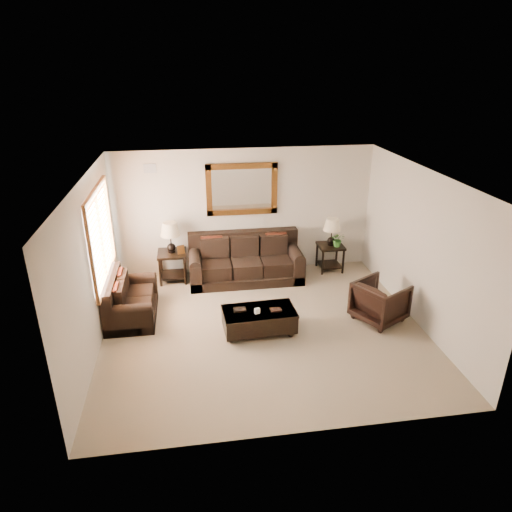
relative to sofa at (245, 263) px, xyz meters
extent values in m
cube|color=#86745C|center=(0.06, -2.03, -0.35)|extent=(5.50, 5.00, 0.01)
cube|color=white|center=(0.06, -2.03, 2.35)|extent=(5.50, 5.00, 0.01)
cube|color=beige|center=(0.06, 0.47, 1.00)|extent=(5.50, 0.01, 2.70)
cube|color=beige|center=(0.06, -4.53, 1.00)|extent=(5.50, 0.01, 2.70)
cube|color=beige|center=(-2.69, -2.03, 1.00)|extent=(0.01, 5.00, 2.70)
cube|color=beige|center=(2.81, -2.03, 1.00)|extent=(0.01, 5.00, 2.70)
cube|color=white|center=(-2.68, -1.13, 1.20)|extent=(0.01, 1.80, 1.50)
cube|color=brown|center=(-2.64, -1.13, 1.99)|extent=(0.06, 1.96, 0.08)
cube|color=brown|center=(-2.64, -1.13, 0.41)|extent=(0.06, 1.96, 0.08)
cube|color=brown|center=(-2.64, -2.07, 1.20)|extent=(0.06, 0.08, 1.50)
cube|color=brown|center=(-2.64, -0.19, 1.20)|extent=(0.06, 0.08, 1.50)
cube|color=brown|center=(-2.64, -1.13, 1.20)|extent=(0.05, 0.05, 1.50)
cube|color=#4B270F|center=(0.00, 0.43, 1.50)|extent=(1.50, 0.06, 1.10)
cube|color=white|center=(0.00, 0.45, 1.50)|extent=(1.26, 0.01, 0.86)
cube|color=#999999|center=(-1.84, 0.45, 2.00)|extent=(0.25, 0.02, 0.18)
cube|color=black|center=(0.00, -0.07, -0.25)|extent=(2.37, 1.02, 0.19)
cube|color=black|center=(0.00, 0.33, 0.38)|extent=(2.37, 0.24, 0.48)
cube|color=black|center=(-0.63, -0.09, -0.01)|extent=(0.61, 0.84, 0.29)
cube|color=black|center=(0.00, -0.09, -0.01)|extent=(0.61, 0.84, 0.29)
cube|color=black|center=(0.63, -0.09, -0.01)|extent=(0.61, 0.84, 0.29)
cube|color=black|center=(-1.07, -0.07, -0.07)|extent=(0.24, 1.02, 0.57)
cylinder|color=black|center=(-1.07, -0.07, 0.22)|extent=(0.24, 1.00, 0.24)
cube|color=black|center=(1.07, -0.07, -0.07)|extent=(0.24, 1.02, 0.57)
cylinder|color=black|center=(1.07, -0.07, 0.22)|extent=(0.24, 1.00, 0.24)
cube|color=#5D1A0C|center=(-0.69, 0.13, 0.37)|extent=(0.45, 0.20, 0.46)
cube|color=#5D1A0C|center=(0.69, 0.13, 0.37)|extent=(0.45, 0.20, 0.46)
cube|color=black|center=(-2.25, -1.27, -0.27)|extent=(0.85, 1.43, 0.16)
cube|color=black|center=(-2.57, -1.27, 0.25)|extent=(0.20, 1.43, 0.40)
cube|color=black|center=(-2.23, -1.53, -0.07)|extent=(0.69, 0.50, 0.24)
cube|color=black|center=(-2.23, -1.01, -0.07)|extent=(0.69, 0.50, 0.24)
cube|color=black|center=(-2.25, -1.89, -0.11)|extent=(0.85, 0.20, 0.47)
cylinder|color=black|center=(-2.25, -1.89, 0.12)|extent=(0.83, 0.20, 0.20)
cube|color=black|center=(-2.25, -0.66, -0.11)|extent=(0.85, 0.20, 0.47)
cylinder|color=black|center=(-2.25, -0.66, 0.12)|extent=(0.83, 0.20, 0.20)
cube|color=#5D1A0C|center=(-2.41, -1.57, 0.25)|extent=(0.17, 0.37, 0.38)
cube|color=#5D1A0C|center=(-2.41, -0.97, 0.25)|extent=(0.17, 0.37, 0.38)
cube|color=black|center=(-1.53, 0.13, 0.27)|extent=(0.59, 0.59, 0.05)
cube|color=black|center=(-1.53, 0.13, -0.22)|extent=(0.50, 0.50, 0.03)
cylinder|color=black|center=(-1.78, -0.12, -0.06)|extent=(0.05, 0.05, 0.59)
cylinder|color=black|center=(-1.28, -0.12, -0.06)|extent=(0.05, 0.05, 0.59)
cylinder|color=black|center=(-1.78, 0.38, -0.06)|extent=(0.05, 0.05, 0.59)
cylinder|color=black|center=(-1.28, 0.38, -0.06)|extent=(0.05, 0.05, 0.59)
sphere|color=black|center=(-1.53, 0.13, 0.40)|extent=(0.18, 0.18, 0.18)
cylinder|color=black|center=(-1.53, 0.13, 0.60)|extent=(0.03, 0.03, 0.39)
cone|color=tan|center=(-1.53, 0.13, 0.81)|extent=(0.41, 0.41, 0.28)
cube|color=#4B270F|center=(-1.34, 0.02, 0.39)|extent=(0.16, 0.11, 0.18)
cube|color=black|center=(1.92, 0.15, 0.22)|extent=(0.54, 0.54, 0.05)
cube|color=black|center=(1.92, 0.15, -0.23)|extent=(0.46, 0.46, 0.03)
cylinder|color=black|center=(1.69, -0.08, -0.08)|extent=(0.05, 0.05, 0.54)
cylinder|color=black|center=(2.15, -0.08, -0.08)|extent=(0.05, 0.05, 0.54)
cylinder|color=black|center=(1.69, 0.39, -0.08)|extent=(0.05, 0.05, 0.54)
cylinder|color=black|center=(2.15, 0.39, -0.08)|extent=(0.05, 0.05, 0.54)
sphere|color=black|center=(1.92, 0.15, 0.34)|extent=(0.17, 0.17, 0.17)
cylinder|color=black|center=(1.92, 0.15, 0.52)|extent=(0.02, 0.02, 0.36)
cone|color=tan|center=(1.92, 0.15, 0.72)|extent=(0.38, 0.38, 0.26)
sphere|color=black|center=(-0.55, -2.37, -0.31)|extent=(0.11, 0.11, 0.11)
sphere|color=black|center=(0.47, -2.37, -0.31)|extent=(0.11, 0.11, 0.11)
sphere|color=black|center=(-0.55, -1.90, -0.31)|extent=(0.11, 0.11, 0.11)
sphere|color=black|center=(0.47, -1.90, -0.31)|extent=(0.11, 0.11, 0.11)
cube|color=black|center=(-0.04, -2.14, -0.10)|extent=(1.24, 0.71, 0.34)
cube|color=black|center=(-0.04, -2.14, 0.05)|extent=(1.27, 0.73, 0.04)
cube|color=black|center=(-0.36, -2.09, 0.08)|extent=(0.21, 0.15, 0.03)
cube|color=black|center=(0.24, -2.18, 0.08)|extent=(0.19, 0.14, 0.02)
cube|color=white|center=(-0.09, -2.23, 0.12)|extent=(0.10, 0.08, 0.09)
imported|color=black|center=(2.16, -2.06, 0.06)|extent=(1.04, 1.05, 0.81)
imported|color=#26591E|center=(2.04, 0.05, 0.37)|extent=(0.36, 0.38, 0.25)
camera|label=1|loc=(-1.10, -8.81, 3.98)|focal=32.00mm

